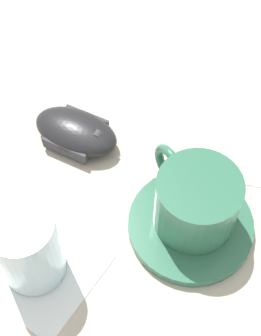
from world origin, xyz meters
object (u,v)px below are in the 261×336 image
object	(u,v)px
computer_mouse	(76,131)
drinking_glass	(28,247)
coffee_cup	(195,201)
saucer	(190,225)

from	to	relation	value
computer_mouse	drinking_glass	size ratio (longest dim) A/B	1.19
drinking_glass	coffee_cup	bearing A→B (deg)	-30.01
computer_mouse	drinking_glass	world-z (taller)	drinking_glass
saucer	coffee_cup	distance (m)	0.04
computer_mouse	saucer	bearing A→B (deg)	-90.28
coffee_cup	drinking_glass	size ratio (longest dim) A/B	1.17
coffee_cup	drinking_glass	distance (m)	0.18
saucer	computer_mouse	bearing A→B (deg)	89.72
computer_mouse	drinking_glass	distance (m)	0.18
saucer	coffee_cup	size ratio (longest dim) A/B	1.17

